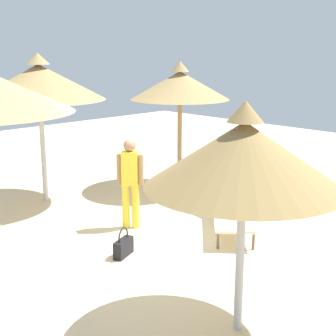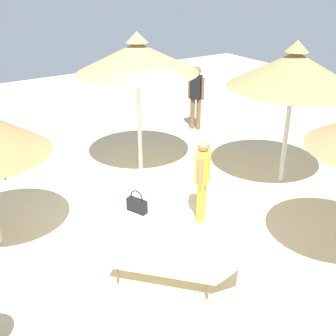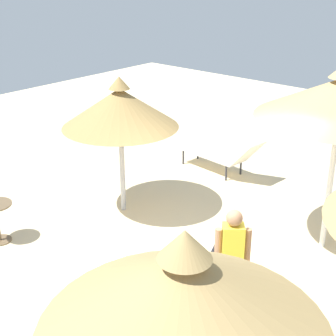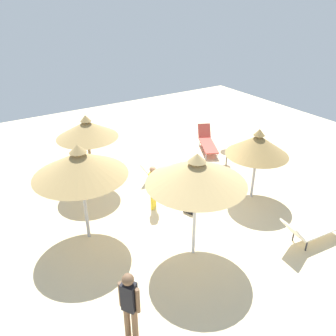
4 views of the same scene
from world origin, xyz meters
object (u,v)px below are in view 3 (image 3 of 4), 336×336
at_px(parasol_umbrella_far_right, 120,108).
at_px(lounge_chair_near_right, 223,154).
at_px(lounge_chair_edge, 97,295).
at_px(parasol_umbrella_back, 184,295).
at_px(person_standing_near_left, 232,258).
at_px(handbag, 216,256).

bearing_deg(parasol_umbrella_far_right, lounge_chair_near_right, 81.74).
bearing_deg(lounge_chair_edge, parasol_umbrella_back, -26.57).
distance_m(lounge_chair_edge, person_standing_near_left, 1.82).
height_order(parasol_umbrella_far_right, lounge_chair_near_right, parasol_umbrella_far_right).
distance_m(parasol_umbrella_back, lounge_chair_edge, 3.32).
distance_m(parasol_umbrella_far_right, person_standing_near_left, 3.67).
xyz_separation_m(parasol_umbrella_back, person_standing_near_left, (-1.18, 2.43, -1.38)).
bearing_deg(parasol_umbrella_far_right, person_standing_near_left, -20.59).
bearing_deg(person_standing_near_left, lounge_chair_edge, -136.22).
relative_size(parasol_umbrella_far_right, parasol_umbrella_back, 0.92).
bearing_deg(lounge_chair_edge, lounge_chair_near_right, 107.68).
bearing_deg(parasol_umbrella_back, lounge_chair_near_right, 122.77).
xyz_separation_m(parasol_umbrella_far_right, lounge_chair_edge, (2.01, -2.44, -1.62)).
bearing_deg(person_standing_near_left, lounge_chair_near_right, 126.59).
height_order(lounge_chair_edge, person_standing_near_left, person_standing_near_left).
distance_m(lounge_chair_near_right, person_standing_near_left, 4.87).
distance_m(parasol_umbrella_far_right, parasol_umbrella_back, 5.78).
height_order(parasol_umbrella_back, lounge_chair_near_right, parasol_umbrella_back).
xyz_separation_m(parasol_umbrella_far_right, parasol_umbrella_back, (4.46, -3.66, 0.27)).
bearing_deg(lounge_chair_near_right, person_standing_near_left, -53.41).
bearing_deg(handbag, parasol_umbrella_far_right, 171.54).
bearing_deg(lounge_chair_near_right, parasol_umbrella_back, -57.23).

